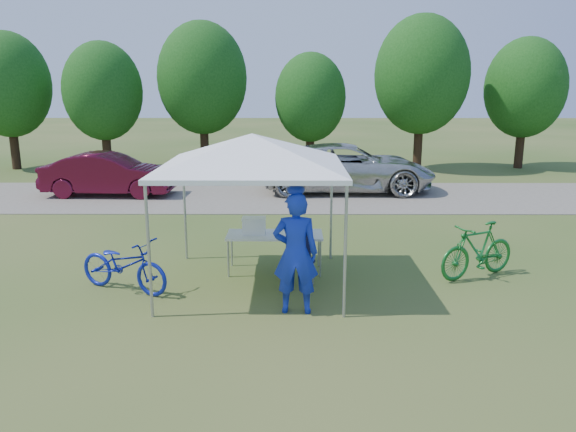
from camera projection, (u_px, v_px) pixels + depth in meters
name	position (u px, v px, depth m)	size (l,w,h in m)	color
ground	(254.00, 283.00, 10.26)	(100.00, 100.00, 0.00)	#2D5119
gravel_strip	(270.00, 197.00, 18.04)	(24.00, 5.00, 0.02)	gray
canopy	(252.00, 138.00, 9.65)	(4.53, 4.53, 3.00)	#A5A5AA
treeline	(267.00, 84.00, 23.11)	(24.89, 4.28, 6.30)	#382314
folding_table	(275.00, 236.00, 10.77)	(1.83, 0.76, 0.75)	white
folding_chair	(298.00, 255.00, 10.09)	(0.62, 0.65, 0.93)	black
cooler	(254.00, 226.00, 10.72)	(0.45, 0.31, 0.33)	white
ice_cream_cup	(297.00, 233.00, 10.70)	(0.07, 0.07, 0.05)	yellow
cyclist	(296.00, 253.00, 8.77)	(0.71, 0.47, 1.95)	#162DB7
bike_blue	(124.00, 265.00, 9.80)	(0.64, 1.82, 0.96)	#1220A2
bike_green	(478.00, 250.00, 10.49)	(0.49, 1.75, 1.05)	#186F28
minivan	(348.00, 168.00, 18.77)	(2.64, 5.72, 1.59)	#BABBB6
sedan	(109.00, 174.00, 18.08)	(1.45, 4.17, 1.37)	#4E0D20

